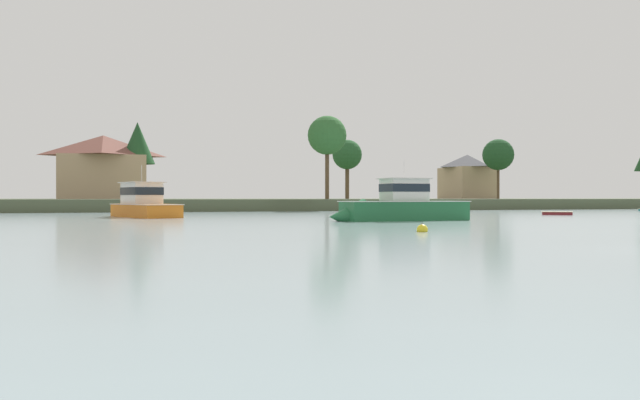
% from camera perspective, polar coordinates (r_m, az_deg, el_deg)
% --- Properties ---
extents(far_shore_bank, '(243.05, 57.66, 1.34)m').
position_cam_1_polar(far_shore_bank, '(98.40, -7.89, -0.28)').
color(far_shore_bank, '#4C563D').
rests_on(far_shore_bank, ground).
extents(cruiser_orange, '(5.63, 9.21, 5.15)m').
position_cam_1_polar(cruiser_orange, '(52.03, -15.89, -0.72)').
color(cruiser_orange, orange).
rests_on(cruiser_orange, ground).
extents(cruiser_green, '(9.89, 3.20, 4.88)m').
position_cam_1_polar(cruiser_green, '(42.06, 6.72, -1.03)').
color(cruiser_green, '#236B3D').
rests_on(cruiser_green, ground).
extents(dinghy_maroon, '(2.73, 2.42, 0.41)m').
position_cam_1_polar(dinghy_maroon, '(59.29, 20.61, -1.16)').
color(dinghy_maroon, maroon).
rests_on(dinghy_maroon, ground).
extents(dinghy_cream, '(3.14, 3.38, 0.61)m').
position_cam_1_polar(dinghy_cream, '(63.48, 12.42, -1.03)').
color(dinghy_cream, beige).
rests_on(dinghy_cream, ground).
extents(mooring_buoy_yellow, '(0.50, 0.50, 0.55)m').
position_cam_1_polar(mooring_buoy_yellow, '(28.34, 9.21, -2.68)').
color(mooring_buoy_yellow, yellow).
rests_on(mooring_buoy_yellow, ground).
extents(shore_tree_right_mid, '(4.75, 4.75, 10.68)m').
position_cam_1_polar(shore_tree_right_mid, '(91.50, -16.15, 4.88)').
color(shore_tree_right_mid, brown).
rests_on(shore_tree_right_mid, far_shore_bank).
extents(shore_tree_center_left, '(5.16, 5.16, 9.88)m').
position_cam_1_polar(shore_tree_center_left, '(108.87, 15.79, 3.94)').
color(shore_tree_center_left, brown).
rests_on(shore_tree_center_left, far_shore_bank).
extents(shore_tree_inland_c, '(4.70, 4.70, 10.06)m').
position_cam_1_polar(shore_tree_inland_c, '(76.51, 0.65, 5.81)').
color(shore_tree_inland_c, brown).
rests_on(shore_tree_inland_c, far_shore_bank).
extents(shore_tree_far_right, '(4.51, 4.51, 9.01)m').
position_cam_1_polar(shore_tree_far_right, '(96.53, 2.47, 4.07)').
color(shore_tree_far_right, brown).
rests_on(shore_tree_far_right, far_shore_bank).
extents(cottage_behind_trees, '(7.95, 10.06, 8.08)m').
position_cam_1_polar(cottage_behind_trees, '(119.13, 13.15, 2.13)').
color(cottage_behind_trees, tan).
rests_on(cottage_behind_trees, far_shore_bank).
extents(cottage_eastern, '(12.17, 9.66, 8.81)m').
position_cam_1_polar(cottage_eastern, '(92.54, -18.97, 2.91)').
color(cottage_eastern, tan).
rests_on(cottage_eastern, far_shore_bank).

